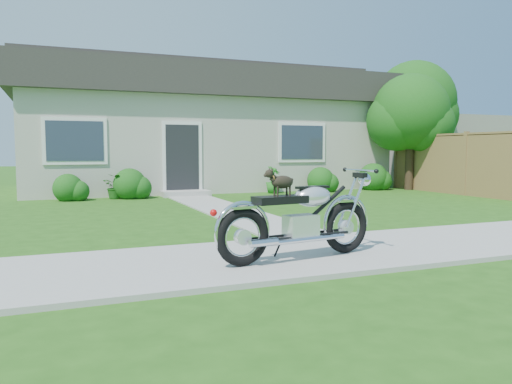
{
  "coord_description": "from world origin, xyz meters",
  "views": [
    {
      "loc": [
        -5.03,
        -5.67,
        1.36
      ],
      "look_at": [
        -2.34,
        1.0,
        0.75
      ],
      "focal_mm": 35.0,
      "sensor_mm": 36.0,
      "label": 1
    }
  ],
  "objects_px": {
    "potted_plant_left": "(116,186)",
    "potted_plant_right": "(273,180)",
    "fence": "(466,164)",
    "tree_near": "(415,116)",
    "motorcycle_with_dog": "(301,218)",
    "tree_far": "(418,106)",
    "house": "(203,128)"
  },
  "relations": [
    {
      "from": "potted_plant_left",
      "to": "potted_plant_right",
      "type": "bearing_deg",
      "value": 0.0
    },
    {
      "from": "fence",
      "to": "tree_near",
      "type": "height_order",
      "value": "tree_near"
    },
    {
      "from": "fence",
      "to": "tree_near",
      "type": "distance_m",
      "value": 2.73
    },
    {
      "from": "potted_plant_left",
      "to": "motorcycle_with_dog",
      "type": "relative_size",
      "value": 0.31
    },
    {
      "from": "tree_far",
      "to": "fence",
      "type": "bearing_deg",
      "value": -111.55
    },
    {
      "from": "house",
      "to": "potted_plant_left",
      "type": "xyz_separation_m",
      "value": [
        -3.49,
        -3.44,
        -1.81
      ]
    },
    {
      "from": "tree_near",
      "to": "motorcycle_with_dog",
      "type": "distance_m",
      "value": 12.07
    },
    {
      "from": "fence",
      "to": "tree_far",
      "type": "distance_m",
      "value": 4.94
    },
    {
      "from": "tree_far",
      "to": "potted_plant_left",
      "type": "xyz_separation_m",
      "value": [
        -11.43,
        -1.35,
        -2.7
      ]
    },
    {
      "from": "house",
      "to": "potted_plant_right",
      "type": "bearing_deg",
      "value": -69.47
    },
    {
      "from": "tree_near",
      "to": "potted_plant_right",
      "type": "bearing_deg",
      "value": 173.55
    },
    {
      "from": "potted_plant_right",
      "to": "motorcycle_with_dog",
      "type": "relative_size",
      "value": 0.38
    },
    {
      "from": "tree_near",
      "to": "fence",
      "type": "bearing_deg",
      "value": -88.22
    },
    {
      "from": "fence",
      "to": "tree_far",
      "type": "bearing_deg",
      "value": 68.45
    },
    {
      "from": "potted_plant_right",
      "to": "tree_near",
      "type": "bearing_deg",
      "value": -6.45
    },
    {
      "from": "motorcycle_with_dog",
      "to": "potted_plant_left",
      "type": "bearing_deg",
      "value": 89.97
    },
    {
      "from": "tree_near",
      "to": "potted_plant_left",
      "type": "bearing_deg",
      "value": 176.71
    },
    {
      "from": "tree_far",
      "to": "potted_plant_left",
      "type": "distance_m",
      "value": 11.82
    },
    {
      "from": "tree_far",
      "to": "potted_plant_left",
      "type": "relative_size",
      "value": 6.86
    },
    {
      "from": "fence",
      "to": "tree_far",
      "type": "relative_size",
      "value": 1.39
    },
    {
      "from": "tree_near",
      "to": "motorcycle_with_dog",
      "type": "xyz_separation_m",
      "value": [
        -8.52,
        -8.32,
        -1.96
      ]
    },
    {
      "from": "house",
      "to": "tree_far",
      "type": "xyz_separation_m",
      "value": [
        7.94,
        -2.09,
        0.89
      ]
    },
    {
      "from": "fence",
      "to": "tree_near",
      "type": "xyz_separation_m",
      "value": [
        -0.07,
        2.24,
        1.56
      ]
    },
    {
      "from": "tree_near",
      "to": "potted_plant_right",
      "type": "distance_m",
      "value": 5.39
    },
    {
      "from": "fence",
      "to": "potted_plant_left",
      "type": "xyz_separation_m",
      "value": [
        -9.79,
        2.8,
        -0.59
      ]
    },
    {
      "from": "tree_far",
      "to": "motorcycle_with_dog",
      "type": "distance_m",
      "value": 14.69
    },
    {
      "from": "tree_near",
      "to": "tree_far",
      "type": "xyz_separation_m",
      "value": [
        1.71,
        1.91,
        0.55
      ]
    },
    {
      "from": "house",
      "to": "potted_plant_left",
      "type": "height_order",
      "value": "house"
    },
    {
      "from": "tree_near",
      "to": "tree_far",
      "type": "bearing_deg",
      "value": 48.21
    },
    {
      "from": "tree_far",
      "to": "potted_plant_left",
      "type": "height_order",
      "value": "tree_far"
    },
    {
      "from": "house",
      "to": "tree_far",
      "type": "height_order",
      "value": "tree_far"
    },
    {
      "from": "house",
      "to": "potted_plant_right",
      "type": "xyz_separation_m",
      "value": [
        1.29,
        -3.44,
        -1.73
      ]
    }
  ]
}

